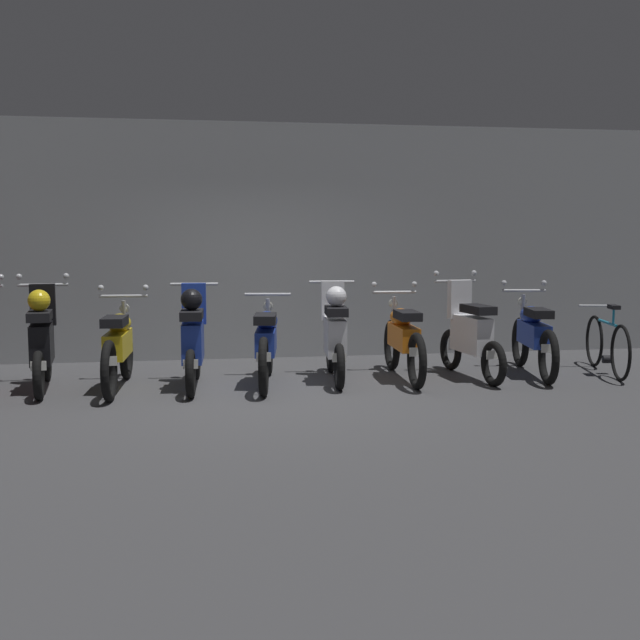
# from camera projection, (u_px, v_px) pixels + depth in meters

# --- Properties ---
(ground_plane) EXTENTS (80.00, 80.00, 0.00)m
(ground_plane) POSITION_uv_depth(u_px,v_px,m) (272.00, 396.00, 8.47)
(ground_plane) COLOR #424244
(back_wall) EXTENTS (16.00, 0.30, 3.28)m
(back_wall) POSITION_uv_depth(u_px,v_px,m) (251.00, 242.00, 11.00)
(back_wall) COLOR gray
(back_wall) RESTS_ON ground
(motorbike_slot_1) EXTENTS (0.59, 1.68, 1.29)m
(motorbike_slot_1) POSITION_uv_depth(u_px,v_px,m) (42.00, 340.00, 8.73)
(motorbike_slot_1) COLOR black
(motorbike_slot_1) RESTS_ON ground
(motorbike_slot_2) EXTENTS (0.59, 1.95, 1.15)m
(motorbike_slot_2) POSITION_uv_depth(u_px,v_px,m) (118.00, 346.00, 8.78)
(motorbike_slot_2) COLOR black
(motorbike_slot_2) RESTS_ON ground
(motorbike_slot_3) EXTENTS (0.56, 1.68, 1.18)m
(motorbike_slot_3) POSITION_uv_depth(u_px,v_px,m) (193.00, 338.00, 8.86)
(motorbike_slot_3) COLOR black
(motorbike_slot_3) RESTS_ON ground
(motorbike_slot_4) EXTENTS (0.56, 1.94, 1.03)m
(motorbike_slot_4) POSITION_uv_depth(u_px,v_px,m) (266.00, 343.00, 9.04)
(motorbike_slot_4) COLOR black
(motorbike_slot_4) RESTS_ON ground
(motorbike_slot_5) EXTENTS (0.56, 1.68, 1.18)m
(motorbike_slot_5) POSITION_uv_depth(u_px,v_px,m) (335.00, 334.00, 9.29)
(motorbike_slot_5) COLOR black
(motorbike_slot_5) RESTS_ON ground
(motorbike_slot_6) EXTENTS (0.59, 1.95, 1.15)m
(motorbike_slot_6) POSITION_uv_depth(u_px,v_px,m) (403.00, 338.00, 9.41)
(motorbike_slot_6) COLOR black
(motorbike_slot_6) RESTS_ON ground
(motorbike_slot_7) EXTENTS (0.59, 1.68, 1.29)m
(motorbike_slot_7) POSITION_uv_depth(u_px,v_px,m) (470.00, 334.00, 9.50)
(motorbike_slot_7) COLOR black
(motorbike_slot_7) RESTS_ON ground
(motorbike_slot_8) EXTENTS (0.59, 1.94, 1.15)m
(motorbike_slot_8) POSITION_uv_depth(u_px,v_px,m) (533.00, 335.00, 9.68)
(motorbike_slot_8) COLOR black
(motorbike_slot_8) RESTS_ON ground
(bicycle) EXTENTS (0.53, 1.70, 0.89)m
(bicycle) POSITION_uv_depth(u_px,v_px,m) (607.00, 345.00, 9.78)
(bicycle) COLOR black
(bicycle) RESTS_ON ground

